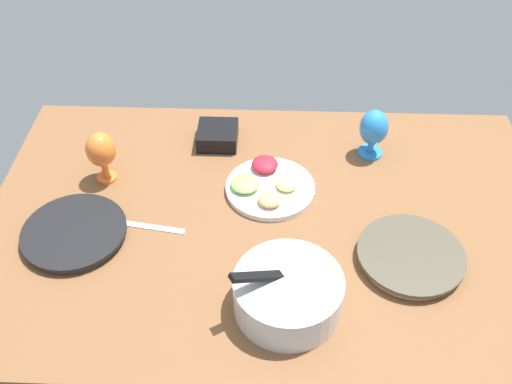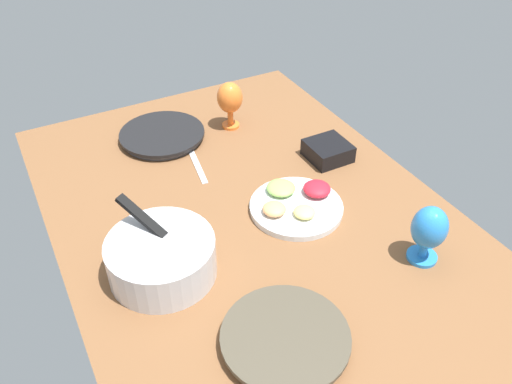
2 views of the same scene
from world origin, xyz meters
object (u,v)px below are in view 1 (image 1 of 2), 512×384
(dinner_plate_left, at_px, (410,257))
(hurricane_glass_blue, at_px, (374,129))
(fruit_platter, at_px, (267,186))
(square_bowl_black, at_px, (218,135))
(dinner_plate_right, at_px, (74,233))
(mixing_bowl, at_px, (288,293))
(hurricane_glass_orange, at_px, (101,151))

(dinner_plate_left, xyz_separation_m, hurricane_glass_blue, (0.06, -0.44, 0.08))
(fruit_platter, distance_m, hurricane_glass_blue, 0.38)
(hurricane_glass_blue, relative_size, square_bowl_black, 1.28)
(square_bowl_black, bearing_deg, dinner_plate_right, 50.30)
(mixing_bowl, xyz_separation_m, fruit_platter, (0.06, -0.42, -0.04))
(dinner_plate_right, xyz_separation_m, mixing_bowl, (-0.58, 0.21, 0.04))
(hurricane_glass_orange, relative_size, square_bowl_black, 1.32)
(mixing_bowl, relative_size, fruit_platter, 1.01)
(dinner_plate_right, distance_m, hurricane_glass_blue, 0.93)
(dinner_plate_right, bearing_deg, dinner_plate_left, 176.70)
(square_bowl_black, bearing_deg, hurricane_glass_orange, 30.56)
(dinner_plate_right, xyz_separation_m, fruit_platter, (-0.52, -0.21, 0.00))
(dinner_plate_right, height_order, square_bowl_black, square_bowl_black)
(square_bowl_black, bearing_deg, hurricane_glass_blue, 175.20)
(mixing_bowl, bearing_deg, square_bowl_black, -70.68)
(hurricane_glass_orange, bearing_deg, dinner_plate_left, 161.44)
(dinner_plate_right, relative_size, fruit_platter, 1.08)
(mixing_bowl, relative_size, square_bowl_black, 2.11)
(fruit_platter, relative_size, hurricane_glass_blue, 1.63)
(fruit_platter, xyz_separation_m, hurricane_glass_orange, (0.48, -0.03, 0.09))
(mixing_bowl, relative_size, hurricane_glass_blue, 1.65)
(fruit_platter, bearing_deg, hurricane_glass_orange, -3.72)
(dinner_plate_right, xyz_separation_m, hurricane_glass_orange, (-0.04, -0.24, 0.09))
(dinner_plate_left, xyz_separation_m, dinner_plate_right, (0.90, -0.05, -0.00))
(dinner_plate_left, relative_size, square_bowl_black, 2.22)
(dinner_plate_right, distance_m, square_bowl_black, 0.55)
(mixing_bowl, height_order, fruit_platter, mixing_bowl)
(fruit_platter, relative_size, hurricane_glass_orange, 1.58)
(dinner_plate_left, height_order, mixing_bowl, mixing_bowl)
(dinner_plate_left, distance_m, mixing_bowl, 0.36)
(hurricane_glass_blue, bearing_deg, square_bowl_black, -4.80)
(mixing_bowl, distance_m, hurricane_glass_blue, 0.65)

